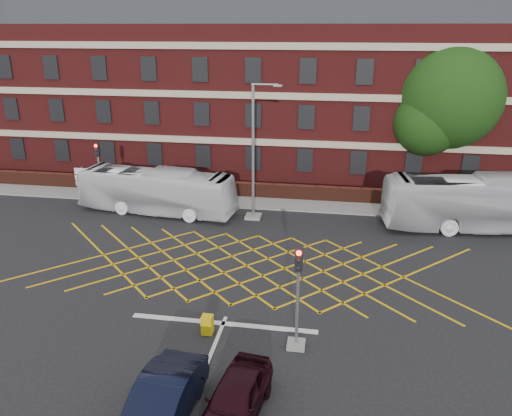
% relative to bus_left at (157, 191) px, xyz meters
% --- Properties ---
extents(ground, '(120.00, 120.00, 0.00)m').
position_rel_bus_left_xyz_m(ground, '(7.37, -8.94, -1.49)').
color(ground, black).
rests_on(ground, ground).
extents(victorian_building, '(51.00, 12.17, 20.40)m').
position_rel_bus_left_xyz_m(victorian_building, '(7.62, 13.06, 6.34)').
color(victorian_building, '#5B1717').
rests_on(victorian_building, ground).
extents(boundary_wall, '(56.00, 0.50, 1.10)m').
position_rel_bus_left_xyz_m(boundary_wall, '(7.37, 4.06, -0.94)').
color(boundary_wall, '#461C12').
rests_on(boundary_wall, ground).
extents(far_pavement, '(60.00, 3.00, 0.12)m').
position_rel_bus_left_xyz_m(far_pavement, '(7.37, 3.06, -1.43)').
color(far_pavement, slate).
rests_on(far_pavement, ground).
extents(box_junction_hatching, '(8.22, 8.22, 0.02)m').
position_rel_bus_left_xyz_m(box_junction_hatching, '(7.37, -6.94, -1.48)').
color(box_junction_hatching, '#CC990C').
rests_on(box_junction_hatching, ground).
extents(stop_line, '(8.00, 0.30, 0.02)m').
position_rel_bus_left_xyz_m(stop_line, '(7.37, -12.44, -1.48)').
color(stop_line, silver).
rests_on(stop_line, ground).
extents(bus_left, '(10.93, 3.83, 2.98)m').
position_rel_bus_left_xyz_m(bus_left, '(0.00, 0.00, 0.00)').
color(bus_left, silver).
rests_on(bus_left, ground).
extents(bus_right, '(12.40, 4.21, 3.39)m').
position_rel_bus_left_xyz_m(bus_right, '(20.80, 0.43, 0.20)').
color(bus_right, silver).
rests_on(bus_right, ground).
extents(car_navy, '(1.97, 4.77, 1.53)m').
position_rel_bus_left_xyz_m(car_navy, '(6.72, -18.27, -0.72)').
color(car_navy, black).
rests_on(car_navy, ground).
extents(car_maroon, '(2.19, 4.30, 1.40)m').
position_rel_bus_left_xyz_m(car_maroon, '(8.96, -17.59, -0.79)').
color(car_maroon, black).
rests_on(car_maroon, ground).
extents(deciduous_tree, '(7.70, 7.52, 10.79)m').
position_rel_bus_left_xyz_m(deciduous_tree, '(19.50, 8.14, 5.01)').
color(deciduous_tree, black).
rests_on(deciduous_tree, ground).
extents(traffic_light_near, '(0.70, 0.70, 4.27)m').
position_rel_bus_left_xyz_m(traffic_light_near, '(10.56, -13.56, 0.27)').
color(traffic_light_near, slate).
rests_on(traffic_light_near, ground).
extents(traffic_light_far, '(0.70, 0.70, 4.27)m').
position_rel_bus_left_xyz_m(traffic_light_far, '(-4.62, 1.35, 0.27)').
color(traffic_light_far, slate).
rests_on(traffic_light_far, ground).
extents(street_lamp, '(2.25, 1.00, 8.63)m').
position_rel_bus_left_xyz_m(street_lamp, '(6.62, -0.03, 1.45)').
color(street_lamp, slate).
rests_on(street_lamp, ground).
extents(direction_signs, '(1.10, 0.16, 2.20)m').
position_rel_bus_left_xyz_m(direction_signs, '(-6.55, 2.38, -0.11)').
color(direction_signs, gray).
rests_on(direction_signs, ground).
extents(utility_cabinet, '(0.45, 0.43, 0.80)m').
position_rel_bus_left_xyz_m(utility_cabinet, '(6.89, -13.21, -1.09)').
color(utility_cabinet, gold).
rests_on(utility_cabinet, ground).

